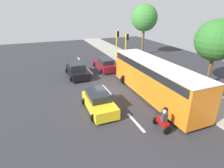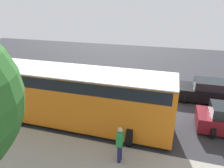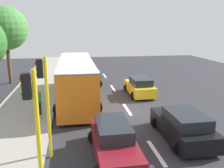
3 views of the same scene
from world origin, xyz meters
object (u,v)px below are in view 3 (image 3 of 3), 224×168
at_px(city_bus, 76,77).
at_px(car_yellow_cab, 140,87).
at_px(car_maroon, 114,142).
at_px(street_tree_center, 5,28).
at_px(pedestrian_near_signal, 38,101).
at_px(traffic_light_midblock, 45,94).
at_px(motorcycle, 98,79).
at_px(traffic_light_corner, 34,121).
at_px(car_black, 183,126).

bearing_deg(city_bus, car_yellow_cab, -174.44).
height_order(car_maroon, city_bus, city_bus).
xyz_separation_m(car_maroon, street_tree_center, (7.98, -15.60, 4.78)).
bearing_deg(pedestrian_near_signal, traffic_light_midblock, 101.81).
xyz_separation_m(car_maroon, motorcycle, (-0.76, -13.29, -0.07)).
relative_size(traffic_light_corner, street_tree_center, 0.59).
bearing_deg(city_bus, car_black, 124.02).
distance_m(traffic_light_corner, traffic_light_midblock, 2.98).
height_order(car_maroon, car_black, same).
bearing_deg(traffic_light_midblock, car_black, -173.48).
xyz_separation_m(city_bus, pedestrian_near_signal, (2.50, 3.35, -0.79)).
xyz_separation_m(car_maroon, pedestrian_near_signal, (3.94, -5.55, 0.35)).
relative_size(car_yellow_cab, car_black, 0.87).
xyz_separation_m(traffic_light_corner, street_tree_center, (5.12, -18.20, 2.56)).
xyz_separation_m(pedestrian_near_signal, traffic_light_midblock, (-1.08, 5.17, 1.87)).
bearing_deg(motorcycle, car_black, 104.01).
relative_size(car_black, city_bus, 0.41).
bearing_deg(pedestrian_near_signal, city_bus, -126.70).
relative_size(motorcycle, street_tree_center, 0.20).
xyz_separation_m(car_maroon, traffic_light_corner, (2.86, 2.60, 2.22)).
distance_m(car_yellow_cab, traffic_light_corner, 13.94).
bearing_deg(city_bus, traffic_light_corner, 82.98).
height_order(pedestrian_near_signal, street_tree_center, street_tree_center).
height_order(city_bus, traffic_light_corner, traffic_light_corner).
xyz_separation_m(motorcycle, traffic_light_midblock, (3.62, 12.91, 2.29)).
distance_m(car_maroon, car_black, 3.96).
relative_size(pedestrian_near_signal, street_tree_center, 0.22).
xyz_separation_m(pedestrian_near_signal, traffic_light_corner, (-1.08, 8.15, 1.87)).
bearing_deg(pedestrian_near_signal, traffic_light_corner, 97.56).
height_order(car_black, motorcycle, motorcycle).
relative_size(car_black, street_tree_center, 0.58).
bearing_deg(street_tree_center, motorcycle, 165.19).
bearing_deg(traffic_light_midblock, street_tree_center, -71.40).
relative_size(city_bus, traffic_light_midblock, 2.44).
relative_size(car_black, pedestrian_near_signal, 2.64).
distance_m(car_maroon, traffic_light_corner, 4.46).
relative_size(car_maroon, street_tree_center, 0.59).
xyz_separation_m(motorcycle, traffic_light_corner, (3.62, 15.89, 2.29)).
relative_size(car_maroon, pedestrian_near_signal, 2.68).
height_order(motorcycle, pedestrian_near_signal, pedestrian_near_signal).
distance_m(city_bus, pedestrian_near_signal, 4.25).
bearing_deg(car_yellow_cab, traffic_light_midblock, 53.41).
bearing_deg(car_maroon, car_black, -163.29).
distance_m(car_yellow_cab, street_tree_center, 14.18).
bearing_deg(traffic_light_midblock, traffic_light_corner, 90.00).
xyz_separation_m(car_maroon, car_black, (-3.79, -1.14, 0.00)).
bearing_deg(car_black, street_tree_center, -50.84).
bearing_deg(car_maroon, city_bus, -80.77).
bearing_deg(pedestrian_near_signal, street_tree_center, -68.10).
bearing_deg(street_tree_center, city_bus, 134.29).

